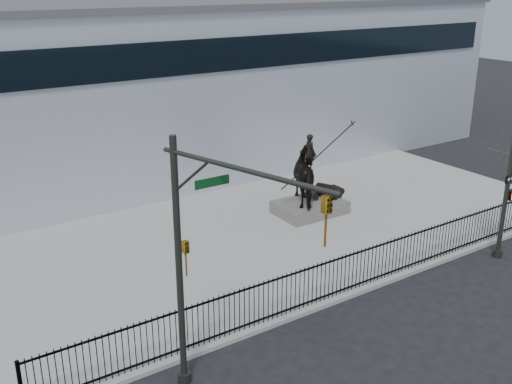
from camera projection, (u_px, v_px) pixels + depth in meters
ground at (373, 310)px, 20.04m from camera, size 120.00×120.00×0.00m
plaza at (256, 237)px, 25.47m from camera, size 30.00×12.00×0.15m
building at (129, 89)px, 34.11m from camera, size 44.00×14.00×9.00m
picket_fence at (349, 272)px, 20.71m from camera, size 22.10×0.10×1.50m
statue_plinth at (310, 207)px, 27.81m from camera, size 3.17×2.22×0.58m
equestrian_statue at (312, 176)px, 27.33m from camera, size 3.99×2.52×3.38m
traffic_signal_left at (203, 259)px, 14.63m from camera, size 1.52×4.84×7.00m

